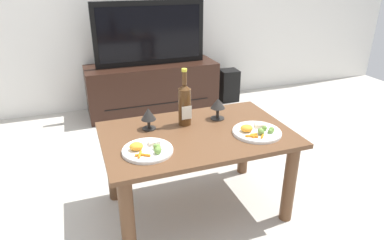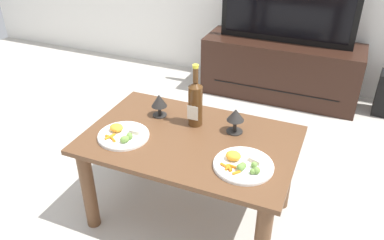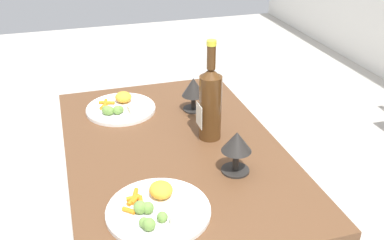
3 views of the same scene
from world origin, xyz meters
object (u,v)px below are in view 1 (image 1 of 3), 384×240
floor_speaker (229,85)px  dinner_plate_right (257,131)px  tv_stand (153,88)px  dinner_plate_left (148,150)px  goblet_right (218,105)px  wine_bottle (185,103)px  dining_table (197,149)px  goblet_left (148,115)px  tv_screen (150,33)px

floor_speaker → dinner_plate_right: (-0.69, -1.76, 0.35)m
tv_stand → dinner_plate_left: size_ratio=5.05×
tv_stand → goblet_right: goblet_right is taller
wine_bottle → dinner_plate_left: 0.39m
dining_table → goblet_left: 0.33m
dining_table → wine_bottle: bearing=101.6°
goblet_right → dinner_plate_right: goblet_right is taller
wine_bottle → dinner_plate_right: size_ratio=1.24×
wine_bottle → goblet_left: (-0.21, 0.01, -0.05)m
wine_bottle → dinner_plate_right: bearing=-37.1°
wine_bottle → goblet_right: size_ratio=2.55×
wine_bottle → goblet_left: wine_bottle is taller
tv_stand → wine_bottle: bearing=-96.2°
tv_screen → wine_bottle: 1.50m
tv_stand → goblet_right: bearing=-88.1°
tv_stand → goblet_left: (-0.37, -1.48, 0.35)m
tv_screen → goblet_left: size_ratio=8.40×
goblet_left → dinner_plate_left: size_ratio=0.50×
floor_speaker → dinner_plate_left: dinner_plate_left is taller
dinner_plate_left → dinner_plate_right: (0.61, 0.00, -0.00)m
dining_table → goblet_right: goblet_right is taller
tv_screen → dinner_plate_right: 1.76m
floor_speaker → goblet_right: bearing=-114.8°
wine_bottle → dinner_plate_left: wine_bottle is taller
dinner_plate_right → goblet_left: bearing=154.5°
floor_speaker → goblet_right: goblet_right is taller
goblet_right → goblet_left: bearing=-180.0°
dining_table → goblet_left: (-0.24, 0.14, 0.19)m
goblet_left → goblet_right: goblet_right is taller
tv_screen → wine_bottle: bearing=-96.2°
dinner_plate_right → dinner_plate_left: bearing=-179.9°
dining_table → dinner_plate_left: size_ratio=4.08×
wine_bottle → goblet_right: 0.21m
tv_stand → wine_bottle: 1.54m
dining_table → floor_speaker: dining_table is taller
floor_speaker → goblet_left: goblet_left is taller
tv_screen → goblet_right: bearing=-88.1°
dining_table → goblet_right: (0.18, 0.14, 0.19)m
floor_speaker → goblet_right: 1.76m
goblet_right → dinner_plate_left: size_ratio=0.51×
tv_stand → floor_speaker: 0.86m
floor_speaker → dinner_plate_left: 2.21m
floor_speaker → goblet_right: size_ratio=2.64×
tv_screen → goblet_left: tv_screen is taller
tv_stand → dinner_plate_right: 1.76m
tv_stand → floor_speaker: (0.86, 0.02, -0.07)m
floor_speaker → wine_bottle: bearing=-120.5°
tv_stand → tv_screen: tv_screen is taller
tv_screen → goblet_right: tv_screen is taller
floor_speaker → goblet_left: (-1.23, -1.50, 0.42)m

